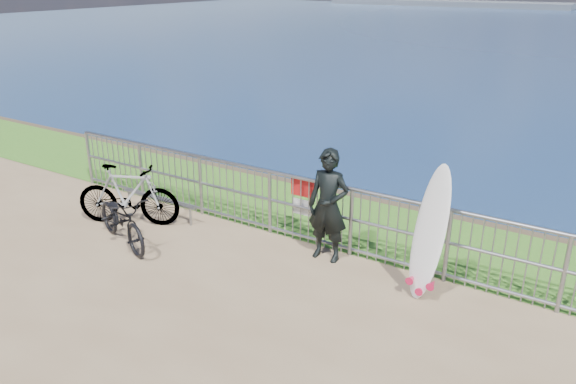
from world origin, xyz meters
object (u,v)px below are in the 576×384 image
Objects in this scene: bicycle_far at (128,195)px; surfer at (328,206)px; surfboard at (429,238)px; bicycle_near at (122,220)px.

surfer is at bearing -103.44° from bicycle_far.
surfer is 1.65m from surfboard.
surfboard reaches higher than surfer.
bicycle_near is at bearing -165.32° from bicycle_far.
bicycle_near is (-3.01, -1.35, -0.44)m from surfer.
surfer is 3.62m from bicycle_far.
surfboard is (1.63, -0.23, -0.02)m from surfer.
surfboard reaches higher than bicycle_far.
surfer is 0.97× the size of bicycle_far.
bicycle_far reaches higher than bicycle_near.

